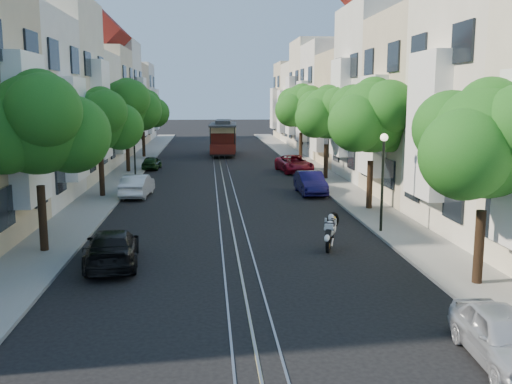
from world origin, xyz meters
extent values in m
plane|color=black|center=(0.00, 28.00, 0.00)|extent=(200.00, 200.00, 0.00)
cube|color=gray|center=(7.25, 28.00, 0.06)|extent=(2.50, 80.00, 0.12)
cube|color=gray|center=(-7.25, 28.00, 0.06)|extent=(2.50, 80.00, 0.12)
cube|color=gray|center=(-0.55, 28.00, 0.01)|extent=(0.06, 80.00, 0.02)
cube|color=gray|center=(0.00, 28.00, 0.01)|extent=(0.06, 80.00, 0.02)
cube|color=gray|center=(0.55, 28.00, 0.01)|extent=(0.06, 80.00, 0.02)
cube|color=tan|center=(0.00, 28.00, 0.00)|extent=(0.08, 80.00, 0.01)
cube|color=white|center=(8.20, 4.00, 4.62)|extent=(0.90, 3.04, 6.05)
cube|color=beige|center=(12.00, 12.00, 5.00)|extent=(7.00, 8.00, 10.00)
cube|color=white|center=(8.20, 12.00, 4.20)|extent=(0.90, 3.04, 5.50)
cube|color=silver|center=(12.00, 20.00, 6.00)|extent=(7.00, 8.00, 12.00)
cube|color=white|center=(8.20, 20.00, 5.04)|extent=(0.90, 3.04, 6.60)
cube|color=#C6B28C|center=(12.00, 28.00, 4.50)|extent=(7.00, 8.00, 9.00)
cube|color=white|center=(8.20, 28.00, 3.78)|extent=(0.90, 3.04, 4.95)
cube|color=white|center=(12.00, 36.00, 5.25)|extent=(7.00, 8.00, 10.50)
cube|color=white|center=(8.20, 36.00, 4.41)|extent=(0.90, 3.04, 5.78)
cube|color=beige|center=(12.00, 44.00, 5.75)|extent=(7.00, 8.00, 11.50)
cube|color=white|center=(8.20, 44.00, 4.83)|extent=(0.90, 3.04, 6.32)
cube|color=silver|center=(12.00, 52.00, 4.75)|extent=(7.00, 8.00, 9.50)
cube|color=white|center=(8.20, 52.00, 3.99)|extent=(0.90, 3.04, 5.23)
cube|color=beige|center=(12.00, 60.00, 5.00)|extent=(7.00, 8.00, 10.00)
cube|color=white|center=(8.20, 60.00, 4.20)|extent=(0.90, 3.04, 5.50)
cube|color=white|center=(-8.20, 4.00, 4.53)|extent=(0.90, 3.04, 5.93)
cube|color=white|center=(-8.20, 12.00, 4.12)|extent=(0.90, 3.04, 5.39)
cube|color=beige|center=(-12.00, 20.00, 5.88)|extent=(7.00, 8.00, 11.76)
cube|color=white|center=(-8.20, 20.00, 4.94)|extent=(0.90, 3.04, 6.47)
cube|color=silver|center=(-12.00, 28.00, 4.41)|extent=(7.00, 8.00, 8.82)
cube|color=white|center=(-8.20, 28.00, 3.70)|extent=(0.90, 3.04, 4.85)
cube|color=beige|center=(-12.00, 36.00, 5.14)|extent=(7.00, 8.00, 10.29)
cube|color=white|center=(-8.20, 36.00, 4.32)|extent=(0.90, 3.04, 5.66)
cube|color=silver|center=(-12.00, 44.00, 5.63)|extent=(7.00, 8.00, 11.27)
cube|color=white|center=(-8.20, 44.00, 4.73)|extent=(0.90, 3.04, 6.20)
cube|color=#C6B28C|center=(-12.00, 52.00, 4.66)|extent=(7.00, 8.00, 9.31)
cube|color=white|center=(-8.20, 52.00, 3.91)|extent=(0.90, 3.04, 5.12)
cube|color=white|center=(-12.00, 60.00, 4.90)|extent=(7.00, 8.00, 9.80)
cube|color=white|center=(-8.20, 60.00, 4.12)|extent=(0.90, 3.04, 5.39)
cylinder|color=black|center=(7.20, -3.00, 1.26)|extent=(0.30, 0.30, 2.27)
sphere|color=#1A4F13|center=(7.20, -3.00, 4.47)|extent=(3.38, 3.38, 3.38)
sphere|color=#1A4F13|center=(8.30, -2.50, 4.07)|extent=(2.70, 2.70, 2.70)
sphere|color=#1A4F13|center=(6.25, -3.70, 4.17)|extent=(2.64, 2.64, 2.64)
sphere|color=#1A4F13|center=(7.30, -2.90, 5.38)|extent=(2.03, 2.03, 2.03)
cylinder|color=black|center=(7.20, 9.00, 1.34)|extent=(0.30, 0.30, 2.45)
sphere|color=#1A4F13|center=(7.20, 9.00, 4.81)|extent=(3.64, 3.64, 3.64)
sphere|color=#1A4F13|center=(8.30, 9.50, 4.41)|extent=(2.91, 2.91, 2.91)
sphere|color=#1A4F13|center=(6.25, 8.30, 4.51)|extent=(2.84, 2.84, 2.84)
sphere|color=#1A4F13|center=(7.30, 9.10, 5.71)|extent=(2.18, 2.18, 2.18)
cylinder|color=black|center=(7.20, 20.00, 1.31)|extent=(0.30, 0.30, 2.38)
sphere|color=#1A4F13|center=(7.20, 20.00, 4.68)|extent=(3.54, 3.54, 3.54)
sphere|color=#1A4F13|center=(8.30, 20.50, 4.28)|extent=(2.83, 2.83, 2.83)
sphere|color=#1A4F13|center=(6.25, 19.30, 4.38)|extent=(2.76, 2.76, 2.76)
sphere|color=#1A4F13|center=(7.30, 20.10, 5.58)|extent=(2.12, 2.12, 2.12)
cylinder|color=black|center=(7.20, 31.00, 1.38)|extent=(0.30, 0.30, 2.52)
sphere|color=#1A4F13|center=(7.20, 31.00, 4.94)|extent=(3.74, 3.74, 3.74)
sphere|color=#1A4F13|center=(8.30, 31.50, 4.54)|extent=(3.00, 3.00, 3.00)
sphere|color=#1A4F13|center=(6.25, 30.30, 4.64)|extent=(2.92, 2.92, 2.92)
sphere|color=#1A4F13|center=(7.30, 31.10, 5.84)|extent=(2.25, 2.25, 2.25)
cylinder|color=black|center=(-7.20, 2.00, 1.34)|extent=(0.30, 0.30, 2.45)
sphere|color=#1A4F13|center=(-7.20, 2.00, 4.81)|extent=(3.64, 3.64, 3.64)
sphere|color=#1A4F13|center=(-6.10, 2.50, 4.41)|extent=(2.91, 2.91, 2.91)
sphere|color=#1A4F13|center=(-8.15, 1.30, 4.51)|extent=(2.84, 2.84, 2.84)
sphere|color=#1A4F13|center=(-7.10, 2.10, 5.71)|extent=(2.18, 2.18, 2.18)
cylinder|color=black|center=(-7.20, 14.00, 1.26)|extent=(0.30, 0.30, 2.27)
sphere|color=#1A4F13|center=(-7.20, 14.00, 4.47)|extent=(3.38, 3.38, 3.38)
sphere|color=#1A4F13|center=(-6.10, 14.50, 4.07)|extent=(2.70, 2.70, 2.70)
sphere|color=#1A4F13|center=(-8.15, 13.30, 4.17)|extent=(2.64, 2.64, 2.64)
sphere|color=#1A4F13|center=(-7.10, 14.10, 5.38)|extent=(2.03, 2.03, 2.03)
cylinder|color=black|center=(-7.20, 25.00, 1.43)|extent=(0.30, 0.30, 2.62)
sphere|color=#1A4F13|center=(-7.20, 25.00, 5.14)|extent=(3.90, 3.90, 3.90)
sphere|color=#1A4F13|center=(-6.10, 25.50, 4.74)|extent=(3.12, 3.12, 3.12)
sphere|color=#1A4F13|center=(-8.15, 24.30, 4.84)|extent=(3.04, 3.04, 3.04)
sphere|color=#1A4F13|center=(-7.10, 25.10, 6.04)|extent=(2.34, 2.34, 2.34)
cylinder|color=black|center=(-7.20, 36.00, 1.31)|extent=(0.30, 0.30, 2.38)
sphere|color=#1A4F13|center=(-7.20, 36.00, 4.68)|extent=(3.54, 3.54, 3.54)
sphere|color=#1A4F13|center=(-6.10, 36.50, 4.28)|extent=(2.83, 2.83, 2.83)
sphere|color=#1A4F13|center=(-8.15, 35.30, 4.38)|extent=(2.76, 2.76, 2.76)
sphere|color=#1A4F13|center=(-7.10, 36.10, 5.58)|extent=(2.12, 2.12, 2.12)
cylinder|color=black|center=(6.30, 4.00, 2.12)|extent=(0.12, 0.12, 4.00)
sphere|color=#FFF2CC|center=(6.30, 4.00, 4.12)|extent=(0.32, 0.32, 0.32)
cylinder|color=black|center=(-6.30, 22.00, 2.12)|extent=(0.12, 0.12, 4.00)
sphere|color=#FFF2CC|center=(-6.30, 22.00, 4.12)|extent=(0.32, 0.32, 0.32)
torus|color=black|center=(3.44, 1.28, 0.29)|extent=(0.38, 0.72, 0.71)
torus|color=black|center=(3.84, 2.33, 0.97)|extent=(0.62, 0.53, 0.70)
ellipsoid|color=silver|center=(3.62, 1.75, 0.79)|extent=(0.73, 1.06, 0.86)
ellipsoid|color=silver|center=(3.53, 1.52, 0.97)|extent=(0.52, 0.62, 0.48)
cube|color=black|center=(3.40, 1.16, 0.76)|extent=(0.36, 0.53, 0.36)
cube|color=silver|center=(3.52, 1.49, 0.96)|extent=(0.48, 0.60, 0.22)
sphere|color=black|center=(3.63, 1.78, 1.05)|extent=(0.25, 0.25, 0.25)
cube|color=black|center=(0.50, 38.08, 0.47)|extent=(2.79, 8.40, 0.31)
cube|color=#4E120D|center=(0.50, 38.08, 1.71)|extent=(2.74, 5.30, 2.49)
cube|color=beige|center=(0.50, 38.08, 2.64)|extent=(2.79, 5.35, 0.62)
cube|color=#2D2D30|center=(0.50, 38.08, 3.06)|extent=(3.00, 8.41, 0.19)
cube|color=#2D2D30|center=(0.50, 38.08, 3.32)|extent=(1.68, 4.73, 0.36)
imported|color=#A5AAB1|center=(5.36, -8.00, 0.61)|extent=(1.65, 3.65, 1.21)
imported|color=#0E0B3A|center=(5.07, 14.20, 0.67)|extent=(1.50, 4.12, 1.35)
imported|color=maroon|center=(5.60, 24.17, 0.66)|extent=(2.74, 4.99, 1.32)
imported|color=black|center=(-4.40, 0.23, 0.63)|extent=(2.19, 4.50, 1.26)
imported|color=silver|center=(-5.21, 14.15, 0.66)|extent=(1.69, 4.11, 1.32)
imported|color=black|center=(-5.60, 26.93, 0.54)|extent=(1.49, 3.27, 1.09)
camera|label=1|loc=(-1.03, -19.29, 5.80)|focal=40.00mm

